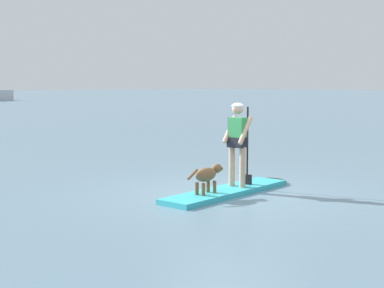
# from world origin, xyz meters

# --- Properties ---
(ground_plane) EXTENTS (400.00, 400.00, 0.00)m
(ground_plane) POSITION_xyz_m (0.00, 0.00, 0.00)
(ground_plane) COLOR slate
(paddleboard) EXTENTS (3.55, 1.13, 0.10)m
(paddleboard) POSITION_xyz_m (0.23, 0.03, 0.05)
(paddleboard) COLOR #33B2BF
(paddleboard) RESTS_ON ground_plane
(person_paddler) EXTENTS (0.63, 0.52, 1.66)m
(person_paddler) POSITION_xyz_m (0.35, 0.04, 1.06)
(person_paddler) COLOR tan
(person_paddler) RESTS_ON paddleboard
(dog) EXTENTS (1.01, 0.29, 0.53)m
(dog) POSITION_xyz_m (-0.59, -0.07, 0.45)
(dog) COLOR brown
(dog) RESTS_ON paddleboard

